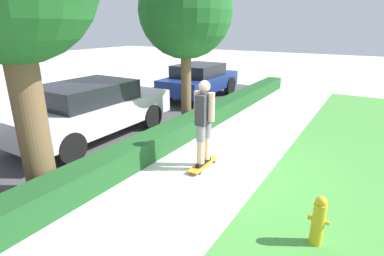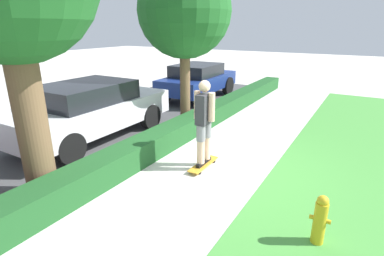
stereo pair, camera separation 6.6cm
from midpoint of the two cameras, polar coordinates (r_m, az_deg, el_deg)
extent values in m
plane|color=beige|center=(6.33, 4.60, -7.66)|extent=(60.00, 60.00, 0.00)
cube|color=#474749|center=(8.85, -20.52, -0.94)|extent=(18.35, 5.00, 0.01)
cube|color=#1E5123|center=(7.01, -7.14, -2.78)|extent=(18.35, 0.60, 0.50)
cube|color=gold|center=(6.33, 1.90, -6.87)|extent=(0.93, 0.24, 0.02)
cylinder|color=black|center=(6.57, 3.94, -6.32)|extent=(0.06, 0.04, 0.06)
cylinder|color=black|center=(6.64, 2.55, -5.99)|extent=(0.06, 0.04, 0.06)
cylinder|color=black|center=(6.06, 1.18, -8.52)|extent=(0.06, 0.04, 0.06)
cylinder|color=black|center=(6.15, -0.29, -8.13)|extent=(0.06, 0.04, 0.06)
cube|color=black|center=(6.22, 1.35, -6.93)|extent=(0.26, 0.09, 0.07)
cylinder|color=beige|center=(6.04, 1.38, -3.14)|extent=(0.16, 0.16, 0.82)
cylinder|color=gray|center=(5.95, 1.40, -0.95)|extent=(0.18, 0.18, 0.33)
cube|color=black|center=(6.41, 2.45, -6.09)|extent=(0.26, 0.09, 0.07)
cylinder|color=beige|center=(6.24, 2.51, -2.40)|extent=(0.16, 0.16, 0.82)
cylinder|color=gray|center=(6.15, 2.54, -0.28)|extent=(0.18, 0.18, 0.33)
cube|color=#333338|center=(5.91, 2.03, 3.64)|extent=(0.39, 0.21, 0.60)
cylinder|color=beige|center=(5.82, 3.44, 4.00)|extent=(0.13, 0.13, 0.57)
cylinder|color=beige|center=(5.97, 0.67, 4.41)|extent=(0.13, 0.13, 0.57)
sphere|color=beige|center=(5.81, 2.08, 7.95)|extent=(0.23, 0.23, 0.23)
cylinder|color=brown|center=(5.51, -28.67, 1.80)|extent=(0.50, 0.50, 2.84)
cylinder|color=brown|center=(8.63, -1.55, 8.42)|extent=(0.29, 0.29, 2.52)
sphere|color=#1E5B23|center=(8.50, -1.67, 21.45)|extent=(2.51, 2.51, 2.51)
cube|color=silver|center=(8.26, -18.90, 2.72)|extent=(4.43, 1.92, 0.64)
cube|color=black|center=(8.05, -20.02, 6.30)|extent=(2.31, 1.67, 0.48)
cylinder|color=black|center=(8.70, -8.14, 2.15)|extent=(0.70, 0.22, 0.70)
cylinder|color=black|center=(9.84, -16.02, 3.56)|extent=(0.70, 0.22, 0.70)
cylinder|color=black|center=(6.91, -22.44, -3.58)|extent=(0.70, 0.22, 0.70)
cylinder|color=black|center=(8.31, -29.68, -1.01)|extent=(0.70, 0.22, 0.70)
cube|color=navy|center=(12.33, 1.05, 8.73)|extent=(3.98, 1.82, 0.55)
cube|color=black|center=(12.15, 0.78, 10.98)|extent=(2.09, 1.56, 0.45)
cylinder|color=black|center=(13.10, 6.73, 7.97)|extent=(0.76, 0.20, 0.76)
cylinder|color=black|center=(13.81, 0.74, 8.65)|extent=(0.76, 0.20, 0.76)
cylinder|color=black|center=(10.97, 1.42, 5.98)|extent=(0.76, 0.20, 0.76)
cylinder|color=black|center=(11.80, -5.27, 6.82)|extent=(0.76, 0.20, 0.76)
cylinder|color=gold|center=(4.53, 22.69, -16.40)|extent=(0.17, 0.17, 0.62)
sphere|color=gold|center=(4.35, 23.27, -12.66)|extent=(0.15, 0.15, 0.15)
cylinder|color=gold|center=(4.49, 23.89, -15.95)|extent=(0.06, 0.10, 0.06)
cylinder|color=gold|center=(4.50, 21.70, -15.54)|extent=(0.06, 0.10, 0.06)
camera|label=1|loc=(0.03, 89.70, 0.10)|focal=28.00mm
camera|label=2|loc=(0.03, -90.30, -0.10)|focal=28.00mm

